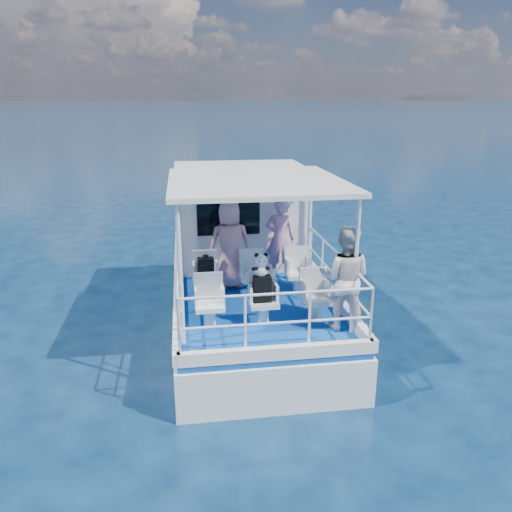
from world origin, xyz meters
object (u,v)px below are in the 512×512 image
at_px(panda, 261,265).
at_px(passenger_port_fwd, 230,245).
at_px(passenger_stbd_aft, 345,278).
at_px(backpack_center, 262,289).

bearing_deg(panda, passenger_port_fwd, 101.26).
distance_m(passenger_port_fwd, panda, 1.77).
relative_size(passenger_stbd_aft, panda, 4.40).
distance_m(passenger_port_fwd, backpack_center, 1.81).
xyz_separation_m(passenger_port_fwd, passenger_stbd_aft, (1.64, -2.15, -0.01)).
bearing_deg(passenger_stbd_aft, panda, 6.44).
xyz_separation_m(backpack_center, panda, (-0.02, 0.02, 0.42)).
bearing_deg(panda, passenger_stbd_aft, -17.90).
height_order(backpack_center, panda, panda).
relative_size(passenger_port_fwd, passenger_stbd_aft, 1.02).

